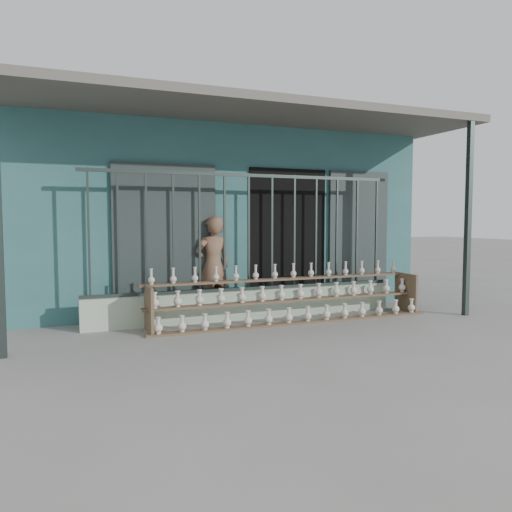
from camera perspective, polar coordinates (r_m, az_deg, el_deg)
name	(u,v)px	position (r m, az deg, el deg)	size (l,w,h in m)	color
ground	(284,336)	(6.68, 3.24, -9.17)	(60.00, 60.00, 0.00)	slate
workshop_building	(198,216)	(10.49, -6.60, 4.58)	(7.40, 6.60, 3.21)	#2B5A5B
parapet_wall	(249,304)	(7.81, -0.83, -5.53)	(5.00, 0.20, 0.45)	#A5BCA1
security_fence	(249,232)	(7.70, -0.83, 2.74)	(5.00, 0.04, 1.80)	#283330
shelf_rack	(291,297)	(7.62, 4.07, -4.72)	(4.50, 0.68, 0.85)	brown
elderly_woman	(213,266)	(7.96, -4.91, -1.20)	(0.58, 0.38, 1.60)	brown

